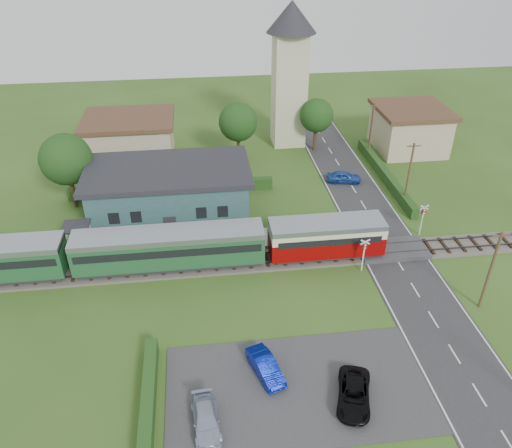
{
  "coord_description": "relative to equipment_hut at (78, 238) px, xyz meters",
  "views": [
    {
      "loc": [
        -6.87,
        -33.21,
        26.45
      ],
      "look_at": [
        -2.22,
        4.0,
        2.69
      ],
      "focal_mm": 35.0,
      "sensor_mm": 36.0,
      "label": 1
    }
  ],
  "objects": [
    {
      "name": "utility_pole_c",
      "position": [
        32.2,
        4.8,
        1.88
      ],
      "size": [
        1.4,
        0.22,
        7.0
      ],
      "color": "#473321",
      "rests_on": "ground"
    },
    {
      "name": "house_east",
      "position": [
        38.0,
        18.8,
        1.05
      ],
      "size": [
        8.8,
        8.8,
        5.5
      ],
      "color": "tan",
      "rests_on": "ground"
    },
    {
      "name": "utility_pole_b",
      "position": [
        32.2,
        -11.2,
        1.88
      ],
      "size": [
        1.4,
        0.22,
        7.0
      ],
      "color": "#473321",
      "rests_on": "ground"
    },
    {
      "name": "crossing_signal_near",
      "position": [
        24.4,
        -5.61,
        0.39
      ],
      "size": [
        0.84,
        0.28,
        3.28
      ],
      "color": "silver",
      "rests_on": "ground"
    },
    {
      "name": "platform",
      "position": [
        8.0,
        0.0,
        -1.52
      ],
      "size": [
        30.0,
        3.0,
        0.45
      ],
      "primitive_type": "cube",
      "color": "gray",
      "rests_on": "ground"
    },
    {
      "name": "hedge_roadside",
      "position": [
        32.2,
        10.8,
        -1.15
      ],
      "size": [
        0.8,
        18.0,
        1.2
      ],
      "primitive_type": "cube",
      "color": "#193814",
      "rests_on": "ground"
    },
    {
      "name": "equipment_hut",
      "position": [
        0.0,
        0.0,
        0.0
      ],
      "size": [
        2.3,
        2.3,
        2.55
      ],
      "color": "beige",
      "rests_on": "platform"
    },
    {
      "name": "crossing_signal_far",
      "position": [
        31.6,
        -0.81,
        0.39
      ],
      "size": [
        0.84,
        0.28,
        3.28
      ],
      "color": "silver",
      "rests_on": "ground"
    },
    {
      "name": "streetlamp_east",
      "position": [
        34.0,
        21.8,
        1.29
      ],
      "size": [
        0.3,
        0.3,
        5.15
      ],
      "color": "#3F3F47",
      "rests_on": "ground"
    },
    {
      "name": "crossing_deck",
      "position": [
        28.0,
        -3.2,
        -1.52
      ],
      "size": [
        6.2,
        3.4,
        0.45
      ],
      "primitive_type": "cube",
      "color": "#333335",
      "rests_on": "ground"
    },
    {
      "name": "streetlamp_west",
      "position": [
        -4.0,
        14.8,
        1.29
      ],
      "size": [
        0.3,
        0.3,
        5.15
      ],
      "color": "#3F3F47",
      "rests_on": "ground"
    },
    {
      "name": "tree_b",
      "position": [
        16.0,
        17.8,
        3.27
      ],
      "size": [
        4.6,
        4.6,
        7.34
      ],
      "color": "#332316",
      "rests_on": "ground"
    },
    {
      "name": "train",
      "position": [
        4.95,
        -3.2,
        0.43
      ],
      "size": [
        43.2,
        2.9,
        3.4
      ],
      "color": "#232328",
      "rests_on": "ground"
    },
    {
      "name": "car_park_blue",
      "position": [
        14.59,
        -15.76,
        -1.05
      ],
      "size": [
        2.45,
        4.0,
        1.24
      ],
      "primitive_type": "imported",
      "rotation": [
        0.0,
        0.0,
        0.32
      ],
      "color": "#061898",
      "rests_on": "car_park"
    },
    {
      "name": "car_on_road",
      "position": [
        27.32,
        10.59,
        -1.05
      ],
      "size": [
        4.05,
        2.28,
        1.3
      ],
      "primitive_type": "imported",
      "rotation": [
        0.0,
        0.0,
        1.37
      ],
      "color": "#1D439C",
      "rests_on": "road"
    },
    {
      "name": "car_park",
      "position": [
        16.5,
        -17.2,
        -1.71
      ],
      "size": [
        17.0,
        9.0,
        0.08
      ],
      "primitive_type": "cube",
      "color": "#333335",
      "rests_on": "ground"
    },
    {
      "name": "road",
      "position": [
        28.0,
        -5.2,
        -1.72
      ],
      "size": [
        6.0,
        70.0,
        0.05
      ],
      "primitive_type": "cube",
      "color": "#28282B",
      "rests_on": "ground"
    },
    {
      "name": "hedge_carpark",
      "position": [
        7.0,
        -17.2,
        -1.15
      ],
      "size": [
        0.8,
        9.0,
        1.2
      ],
      "primitive_type": "cube",
      "color": "#193814",
      "rests_on": "ground"
    },
    {
      "name": "house_west",
      "position": [
        3.0,
        19.8,
        1.04
      ],
      "size": [
        10.8,
        8.8,
        5.5
      ],
      "color": "tan",
      "rests_on": "ground"
    },
    {
      "name": "church_tower",
      "position": [
        23.0,
        22.8,
        8.48
      ],
      "size": [
        6.0,
        6.0,
        17.6
      ],
      "color": "beige",
      "rests_on": "ground"
    },
    {
      "name": "tree_a",
      "position": [
        -2.0,
        8.8,
        3.63
      ],
      "size": [
        5.2,
        5.2,
        8.0
      ],
      "color": "#332316",
      "rests_on": "ground"
    },
    {
      "name": "pedestrian_near",
      "position": [
        13.8,
        0.27,
        -0.31
      ],
      "size": [
        0.79,
        0.58,
        1.97
      ],
      "primitive_type": "imported",
      "rotation": [
        0.0,
        0.0,
        2.98
      ],
      "color": "gray",
      "rests_on": "platform"
    },
    {
      "name": "railway_track",
      "position": [
        18.0,
        -3.2,
        -1.64
      ],
      "size": [
        76.0,
        3.2,
        0.49
      ],
      "color": "#4C443D",
      "rests_on": "ground"
    },
    {
      "name": "utility_pole_d",
      "position": [
        32.2,
        16.8,
        1.88
      ],
      "size": [
        1.4,
        0.22,
        7.0
      ],
      "color": "#473321",
      "rests_on": "ground"
    },
    {
      "name": "car_park_silver",
      "position": [
        10.5,
        -19.32,
        -1.11
      ],
      "size": [
        1.9,
        3.99,
        1.12
      ],
      "primitive_type": "imported",
      "rotation": [
        0.0,
        0.0,
        0.09
      ],
      "color": "#9FA8C2",
      "rests_on": "car_park"
    },
    {
      "name": "tree_c",
      "position": [
        26.0,
        19.8,
        2.91
      ],
      "size": [
        4.2,
        4.2,
        6.78
      ],
      "color": "#332316",
      "rests_on": "ground"
    },
    {
      "name": "car_park_dark",
      "position": [
        19.8,
        -18.63,
        -1.07
      ],
      "size": [
        3.19,
        4.71,
        1.2
      ],
      "primitive_type": "imported",
      "rotation": [
        0.0,
        0.0,
        -0.31
      ],
      "color": "black",
      "rests_on": "car_park"
    },
    {
      "name": "hedge_station",
      "position": [
        8.0,
        10.3,
        -1.1
      ],
      "size": [
        22.0,
        0.8,
        1.3
      ],
      "primitive_type": "cube",
      "color": "#193814",
      "rests_on": "ground"
    },
    {
      "name": "station_building",
      "position": [
        8.0,
        5.79,
        0.95
      ],
      "size": [
        16.0,
        9.0,
        5.3
      ],
      "color": "#2E5D65",
      "rests_on": "ground"
    },
    {
      "name": "ground",
      "position": [
        18.0,
        -5.2,
        -1.75
      ],
      "size": [
        120.0,
        120.0,
        0.0
      ],
      "primitive_type": "plane",
      "color": "#2D4C19"
    },
    {
      "name": "pedestrian_far",
      "position": [
        1.04,
        -0.31,
        -0.37
      ],
      "size": [
        0.79,
        0.97,
        1.86
      ],
      "primitive_type": "imported",
      "rotation": [
        0.0,
        0.0,
        1.67
      ],
      "color": "gray",
      "rests_on": "platform"
    }
  ]
}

